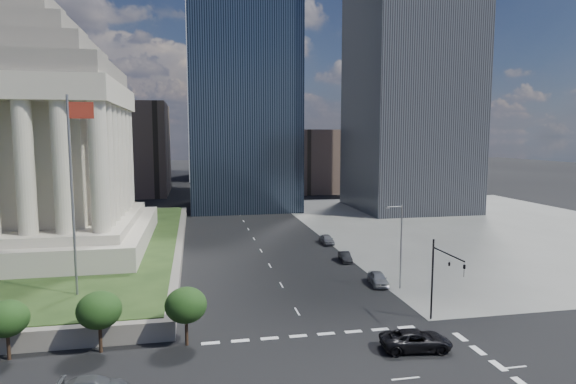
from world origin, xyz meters
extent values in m
plane|color=black|center=(0.00, 100.00, 0.00)|extent=(500.00, 500.00, 0.00)
cube|color=slate|center=(46.00, 60.00, 0.01)|extent=(68.00, 90.00, 0.03)
cylinder|color=slate|center=(-22.00, 24.00, 11.90)|extent=(0.24, 0.24, 20.00)
cube|color=maroon|center=(-20.80, 24.00, 20.40)|extent=(2.40, 0.05, 1.60)
cube|color=black|center=(2.00, 95.00, 30.00)|extent=(26.00, 26.00, 60.00)
cube|color=black|center=(42.00, 85.00, 50.00)|extent=(26.00, 28.00, 100.00)
cube|color=brown|center=(32.00, 130.00, 10.00)|extent=(20.00, 30.00, 20.00)
cube|color=brown|center=(-30.00, 130.00, 14.00)|extent=(24.00, 30.00, 28.00)
cylinder|color=black|center=(12.50, 15.50, 4.00)|extent=(0.18, 0.18, 8.00)
cylinder|color=black|center=(12.50, 12.75, 7.20)|extent=(0.14, 5.50, 0.14)
cube|color=black|center=(12.50, 10.00, 6.40)|extent=(0.30, 0.30, 1.10)
cylinder|color=slate|center=(13.50, 25.00, 5.00)|extent=(0.16, 0.16, 10.00)
cylinder|color=slate|center=(12.60, 25.00, 9.80)|extent=(1.80, 0.12, 0.12)
cube|color=slate|center=(11.70, 25.00, 9.70)|extent=(0.50, 0.22, 0.14)
imported|color=black|center=(7.94, 9.40, 0.83)|extent=(3.43, 6.27, 1.66)
imported|color=gray|center=(11.50, 26.84, 0.79)|extent=(2.46, 4.85, 1.58)
imported|color=black|center=(10.95, 38.14, 0.66)|extent=(1.83, 4.16, 1.33)
imported|color=slate|center=(11.50, 49.72, 0.77)|extent=(1.84, 4.51, 1.53)
camera|label=1|loc=(-10.06, -26.50, 17.83)|focal=30.00mm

